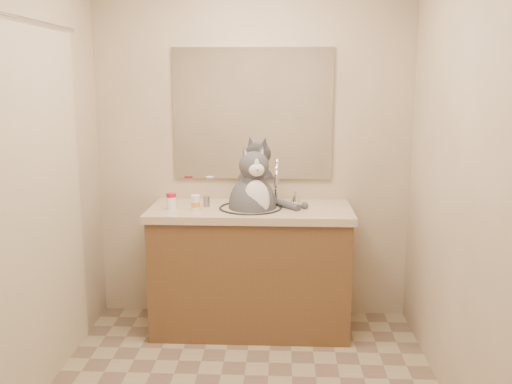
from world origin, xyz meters
TOP-DOWN VIEW (x-y plane):
  - room at (0.00, 0.00)m, footprint 2.22×2.52m
  - vanity at (0.00, 0.96)m, footprint 1.34×0.59m
  - mirror at (0.00, 1.24)m, footprint 1.10×0.02m
  - shower_curtain at (-1.05, 0.10)m, footprint 0.02×1.30m
  - cat at (0.02, 0.96)m, footprint 0.52×0.42m
  - pill_bottle_redcap at (-0.51, 0.88)m, footprint 0.08×0.08m
  - pill_bottle_orange at (-0.35, 0.86)m, footprint 0.06×0.06m
  - grey_canister at (-0.30, 0.99)m, footprint 0.05×0.05m

SIDE VIEW (x-z plane):
  - vanity at x=0.00m, z-range -0.12..1.00m
  - grey_canister at x=-0.30m, z-range 0.85..0.92m
  - cat at x=0.02m, z-range 0.58..1.21m
  - pill_bottle_orange at x=-0.35m, z-range 0.85..0.95m
  - pill_bottle_redcap at x=-0.51m, z-range 0.85..0.96m
  - shower_curtain at x=-1.05m, z-range 0.06..2.00m
  - room at x=0.00m, z-range -0.01..2.41m
  - mirror at x=0.00m, z-range 1.00..1.90m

